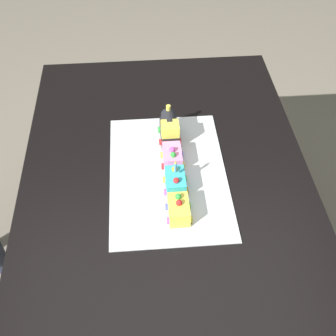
% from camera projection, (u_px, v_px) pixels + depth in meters
% --- Properties ---
extents(ground_plane, '(8.00, 8.00, 0.00)m').
position_uv_depth(ground_plane, '(166.00, 279.00, 2.08)').
color(ground_plane, gray).
extents(dining_table, '(1.40, 1.00, 0.74)m').
position_uv_depth(dining_table, '(166.00, 191.00, 1.62)').
color(dining_table, black).
rests_on(dining_table, ground).
extents(cake_board, '(0.60, 0.40, 0.00)m').
position_uv_depth(cake_board, '(168.00, 174.00, 1.53)').
color(cake_board, silver).
rests_on(cake_board, dining_table).
extents(cake_locomotive, '(0.14, 0.08, 0.12)m').
position_uv_depth(cake_locomotive, '(169.00, 128.00, 1.63)').
color(cake_locomotive, '#232328').
rests_on(cake_locomotive, cake_board).
extents(cake_car_flatbed_bubblegum, '(0.10, 0.08, 0.07)m').
position_uv_depth(cake_car_flatbed_bubblegum, '(172.00, 157.00, 1.55)').
color(cake_car_flatbed_bubblegum, pink).
rests_on(cake_car_flatbed_bubblegum, cake_board).
extents(cake_car_gondola_turquoise, '(0.10, 0.08, 0.07)m').
position_uv_depth(cake_car_gondola_turquoise, '(175.00, 182.00, 1.47)').
color(cake_car_gondola_turquoise, '#38B7C6').
rests_on(cake_car_gondola_turquoise, cake_board).
extents(cake_car_caboose_lemon, '(0.10, 0.08, 0.07)m').
position_uv_depth(cake_car_caboose_lemon, '(179.00, 209.00, 1.39)').
color(cake_car_caboose_lemon, '#F4E04C').
rests_on(cake_car_caboose_lemon, cake_board).
extents(birthday_candle, '(0.01, 0.01, 0.05)m').
position_uv_depth(birthday_candle, '(176.00, 166.00, 1.42)').
color(birthday_candle, '#4CA5E5').
rests_on(birthday_candle, cake_car_gondola_turquoise).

